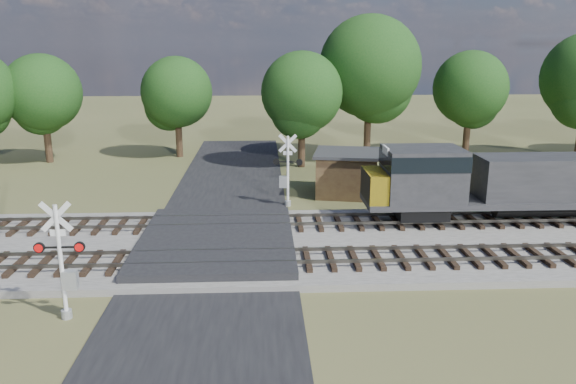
{
  "coord_description": "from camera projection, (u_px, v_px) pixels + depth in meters",
  "views": [
    {
      "loc": [
        2.14,
        -24.14,
        9.2
      ],
      "look_at": [
        3.36,
        2.0,
        2.28
      ],
      "focal_mm": 35.0,
      "sensor_mm": 36.0,
      "label": 1
    }
  ],
  "objects": [
    {
      "name": "crossing_signal_near",
      "position": [
        65.0,
        271.0,
        18.99
      ],
      "size": [
        1.7,
        0.37,
        4.22
      ],
      "rotation": [
        0.0,
        0.0,
        0.01
      ],
      "color": "silver",
      "rests_on": "ground"
    },
    {
      "name": "equipment_shed",
      "position": [
        347.0,
        173.0,
        35.14
      ],
      "size": [
        4.69,
        4.69,
        2.73
      ],
      "rotation": [
        0.0,
        0.0,
        -0.19
      ],
      "color": "#412B1C",
      "rests_on": "ground"
    },
    {
      "name": "crossing_panel",
      "position": [
        217.0,
        242.0,
        25.97
      ],
      "size": [
        7.0,
        9.0,
        0.62
      ],
      "primitive_type": "cube",
      "color": "#262628",
      "rests_on": "ground"
    },
    {
      "name": "ballast_bed",
      "position": [
        430.0,
        242.0,
        26.47
      ],
      "size": [
        140.0,
        10.0,
        0.3
      ],
      "primitive_type": "cube",
      "color": "gray",
      "rests_on": "ground"
    },
    {
      "name": "ground",
      "position": [
        216.0,
        252.0,
        25.57
      ],
      "size": [
        160.0,
        160.0,
        0.0
      ],
      "primitive_type": "plane",
      "color": "#464B28",
      "rests_on": "ground"
    },
    {
      "name": "treeline",
      "position": [
        412.0,
        80.0,
        43.92
      ],
      "size": [
        79.05,
        10.53,
        11.5
      ],
      "color": "black",
      "rests_on": "ground"
    },
    {
      "name": "track_far",
      "position": [
        282.0,
        222.0,
        28.5
      ],
      "size": [
        140.0,
        2.6,
        0.33
      ],
      "color": "black",
      "rests_on": "ballast_bed"
    },
    {
      "name": "crossing_signal_far",
      "position": [
        286.0,
        176.0,
        32.45
      ],
      "size": [
        1.71,
        0.41,
        4.26
      ],
      "rotation": [
        0.0,
        0.0,
        3.0
      ],
      "color": "silver",
      "rests_on": "ground"
    },
    {
      "name": "road",
      "position": [
        216.0,
        251.0,
        25.56
      ],
      "size": [
        7.0,
        60.0,
        0.08
      ],
      "primitive_type": "cube",
      "color": "black",
      "rests_on": "ground"
    },
    {
      "name": "track_near",
      "position": [
        287.0,
        259.0,
        23.68
      ],
      "size": [
        140.0,
        2.6,
        0.33
      ],
      "color": "black",
      "rests_on": "ballast_bed"
    }
  ]
}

